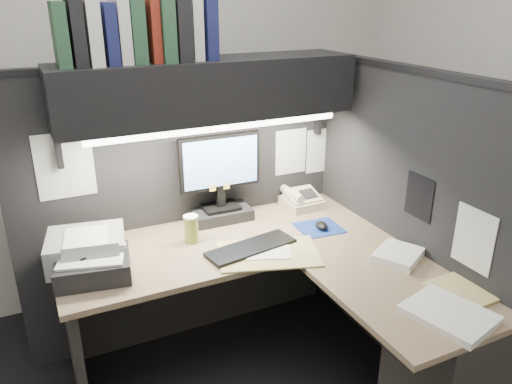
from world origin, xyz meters
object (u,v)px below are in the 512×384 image
printer (87,249)px  notebook_stack (93,267)px  monitor (221,187)px  desk (329,328)px  telephone (302,200)px  coffee_cup (191,230)px  keyboard (251,248)px  overhead_shelf (209,89)px

printer → notebook_stack: bearing=-77.9°
monitor → desk: bearing=-73.2°
monitor → notebook_stack: bearing=-155.2°
telephone → coffee_cup: coffee_cup is taller
telephone → monitor: bearing=174.2°
coffee_cup → printer: 0.53m
notebook_stack → coffee_cup: bearing=14.9°
desk → coffee_cup: (-0.47, 0.62, 0.36)m
printer → keyboard: bearing=-6.9°
telephone → overhead_shelf: bearing=-178.9°
telephone → notebook_stack: (-1.28, -0.29, 0.01)m
coffee_cup → printer: size_ratio=0.38×
overhead_shelf → notebook_stack: (-0.69, -0.27, -0.72)m
desk → notebook_stack: 1.16m
overhead_shelf → monitor: bearing=40.7°
overhead_shelf → monitor: size_ratio=3.07×
coffee_cup → keyboard: bearing=-42.4°
overhead_shelf → telephone: (0.59, 0.02, -0.73)m
desk → telephone: (0.29, 0.77, 0.33)m
coffee_cup → monitor: bearing=38.1°
monitor → notebook_stack: 0.85m
printer → notebook_stack: (0.01, -0.15, -0.02)m
telephone → coffee_cup: bearing=-169.9°
monitor → printer: 0.81m
keyboard → telephone: size_ratio=2.14×
desk → monitor: size_ratio=3.36×
overhead_shelf → printer: size_ratio=4.31×
printer → desk: bearing=-22.4°
desk → notebook_stack: (-0.99, 0.48, 0.34)m
desk → coffee_cup: coffee_cup is taller
desk → overhead_shelf: size_ratio=1.10×
overhead_shelf → monitor: (0.08, 0.06, -0.57)m
overhead_shelf → printer: 0.99m
desk → monitor: 0.98m
keyboard → coffee_cup: coffee_cup is taller
overhead_shelf → notebook_stack: overhead_shelf is taller
printer → coffee_cup: bearing=8.7°
keyboard → printer: size_ratio=1.32×
overhead_shelf → keyboard: (0.07, -0.35, -0.76)m
desk → overhead_shelf: bearing=111.8°
coffee_cup → notebook_stack: size_ratio=0.42×
telephone → keyboard: bearing=-145.4°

